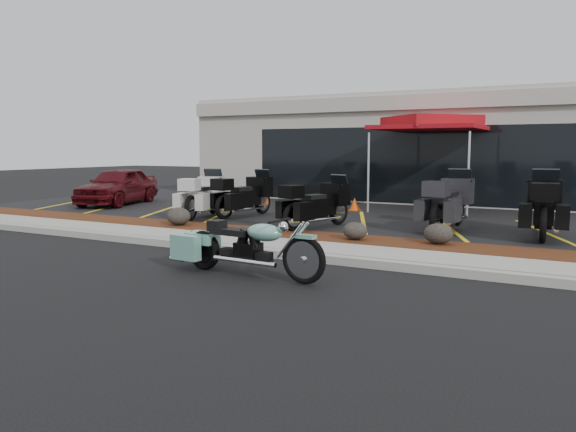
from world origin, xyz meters
The scene contains 18 objects.
ground centered at (0.00, 0.00, 0.00)m, with size 90.00×90.00×0.00m, color black.
curb centered at (0.00, 0.90, 0.07)m, with size 24.00×0.25×0.15m, color gray.
sidewalk centered at (0.00, 1.60, 0.07)m, with size 24.00×1.20×0.15m, color gray.
mulch_bed centered at (0.00, 2.80, 0.08)m, with size 24.00×1.20×0.16m, color #3C1B0D.
upper_lot centered at (0.00, 8.20, 0.07)m, with size 26.00×9.60×0.15m, color black.
dealership_building centered at (0.00, 14.47, 2.01)m, with size 18.00×8.16×4.00m.
boulder_left centered at (-3.78, 2.70, 0.38)m, with size 0.63×0.52×0.44m, color black.
boulder_mid centered at (0.92, 2.67, 0.35)m, with size 0.52×0.44×0.37m, color black.
boulder_right centered at (2.59, 2.94, 0.37)m, with size 0.59×0.49×0.41m, color black.
hero_cruiser centered at (1.45, -0.78, 0.50)m, with size 2.81×0.71×0.99m, color #6EAB9A, non-canonical shape.
touring_white centered at (-4.52, 5.19, 0.81)m, with size 2.28×0.87×1.33m, color silver, non-canonical shape.
touring_black_front centered at (-3.21, 5.83, 0.81)m, with size 2.27×0.87×1.32m, color black, non-canonical shape.
touring_black_mid centered at (-0.32, 4.69, 0.78)m, with size 2.18×0.83×1.27m, color black, non-canonical shape.
touring_grey centered at (2.37, 5.94, 0.86)m, with size 2.44×0.93×1.42m, color #29282D, non-canonical shape.
touring_black_rear centered at (4.30, 5.87, 0.88)m, with size 2.49×0.95×1.45m, color black, non-canonical shape.
parked_car centered at (-9.11, 6.00, 0.79)m, with size 1.51×3.76×1.28m, color #45090F.
traffic_cone centered at (-1.18, 8.00, 0.36)m, with size 0.31×0.31×0.41m, color #ED4B07.
popup_canopy centered at (0.80, 9.18, 2.78)m, with size 3.78×3.78×2.89m.
Camera 1 is at (5.17, -8.22, 2.04)m, focal length 35.00 mm.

